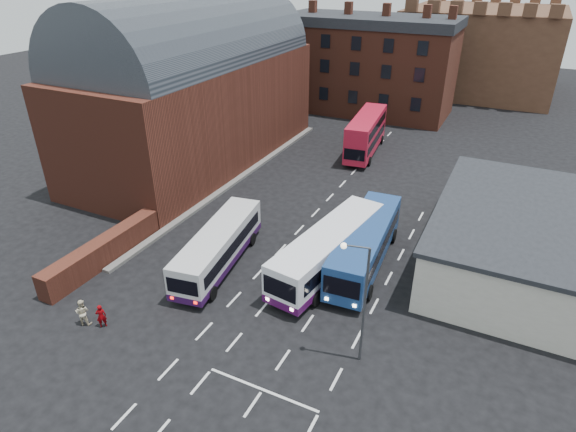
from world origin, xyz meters
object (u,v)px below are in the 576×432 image
at_px(bus_red_double, 366,134).
at_px(bus_white_inbound, 329,248).
at_px(bus_white_outbound, 218,245).
at_px(pedestrian_beige, 82,312).
at_px(street_lamp, 360,294).
at_px(bus_blue, 365,243).
at_px(pedestrian_red, 101,316).

bearing_deg(bus_red_double, bus_white_inbound, 95.92).
xyz_separation_m(bus_white_outbound, pedestrian_beige, (-3.71, -8.48, -0.78)).
bearing_deg(street_lamp, pedestrian_beige, -164.05).
xyz_separation_m(bus_white_outbound, bus_white_inbound, (6.89, 2.66, 0.19)).
height_order(bus_red_double, pedestrian_beige, bus_red_double).
height_order(bus_blue, pedestrian_beige, bus_blue).
relative_size(bus_blue, bus_red_double, 1.06).
bearing_deg(bus_white_inbound, bus_blue, -130.98).
relative_size(bus_white_outbound, pedestrian_beige, 6.16).
height_order(bus_white_outbound, street_lamp, street_lamp).
height_order(bus_red_double, pedestrian_red, bus_red_double).
distance_m(bus_blue, bus_red_double, 21.64).
height_order(bus_white_inbound, pedestrian_red, bus_white_inbound).
bearing_deg(bus_blue, pedestrian_red, 43.94).
relative_size(bus_red_double, pedestrian_red, 6.98).
xyz_separation_m(street_lamp, pedestrian_red, (-13.80, -3.97, -3.48)).
distance_m(bus_white_outbound, pedestrian_red, 8.63).
height_order(bus_white_inbound, bus_red_double, bus_red_double).
bearing_deg(street_lamp, bus_blue, 105.40).
bearing_deg(bus_red_double, bus_blue, 101.95).
xyz_separation_m(pedestrian_red, pedestrian_beige, (-1.12, -0.29, 0.08)).
relative_size(bus_white_outbound, bus_blue, 0.92).
bearing_deg(pedestrian_beige, bus_white_inbound, -155.78).
relative_size(bus_white_inbound, street_lamp, 1.64).
relative_size(bus_white_outbound, pedestrian_red, 6.82).
bearing_deg(pedestrian_red, bus_white_outbound, -152.45).
distance_m(bus_white_outbound, bus_blue, 9.87).
xyz_separation_m(bus_white_outbound, pedestrian_red, (-2.59, -8.19, -0.86)).
relative_size(bus_white_outbound, bus_red_double, 0.98).
distance_m(bus_white_inbound, pedestrian_red, 14.45).
xyz_separation_m(bus_blue, pedestrian_red, (-11.44, -12.55, -1.02)).
bearing_deg(pedestrian_red, street_lamp, 151.14).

